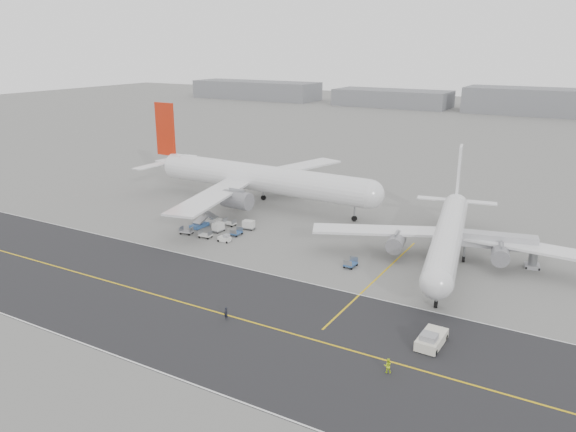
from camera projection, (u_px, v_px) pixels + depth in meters
The scene contains 11 objects.
ground at pixel (213, 255), 102.93m from camera, with size 700.00×700.00×0.00m, color gray.
taxiway at pixel (167, 298), 85.65m from camera, with size 220.00×59.00×0.03m.
horizon_buildings at pixel (550, 115), 303.80m from camera, with size 520.00×28.00×28.00m, color gray, non-canonical shape.
airliner_a at pixel (256, 178), 134.04m from camera, with size 66.04×65.25×22.77m.
airliner_b at pixel (449, 234), 99.11m from camera, with size 48.54×49.50×17.22m.
pushback_tug at pixel (431, 339), 71.97m from camera, with size 2.92×7.60×2.17m.
jet_bridge at pixel (495, 242), 97.91m from camera, with size 15.48×6.10×5.78m.
gse_cluster at pixel (218, 231), 116.11m from camera, with size 17.31×16.71×1.99m, color #A0A0A5, non-canonical shape.
stray_dolly at pixel (351, 267), 97.58m from camera, with size 1.64×2.67×1.64m, color silver, non-canonical shape.
ground_crew_a at pixel (226, 314), 78.67m from camera, with size 0.69×0.45×1.90m, color black.
ground_crew_b at pixel (388, 366), 66.05m from camera, with size 0.90×0.70×1.85m, color #CEEF1C.
Camera 1 is at (60.07, -76.44, 37.23)m, focal length 35.00 mm.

